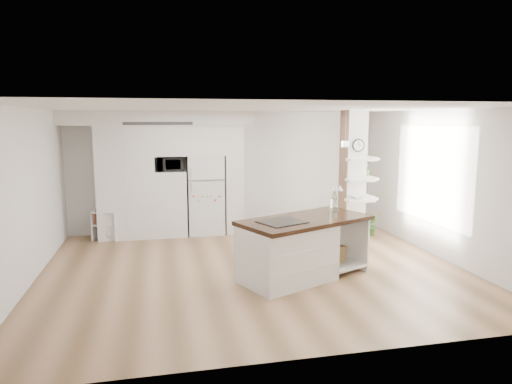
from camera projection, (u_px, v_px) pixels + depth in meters
floor at (253, 269)px, 7.75m from camera, size 7.00×6.00×0.01m
room at (253, 160)px, 7.46m from camera, size 7.04×6.04×2.72m
cabinet_wall at (162, 167)px, 9.80m from camera, size 4.00×0.71×2.70m
refrigerator at (205, 195)px, 10.10m from camera, size 0.78×0.69×1.75m
column at (358, 178)px, 9.13m from camera, size 0.69×0.90×2.70m
window at (432, 174)px, 8.53m from camera, size 0.00×2.40×2.40m
pendant_light at (347, 143)px, 7.92m from camera, size 0.12×0.12×0.10m
kitchen_island at (293, 249)px, 7.18m from camera, size 2.37×1.80×1.53m
bookshelf at (107, 227)px, 9.57m from camera, size 0.60×0.45×0.63m
floor_plant_a at (372, 225)px, 9.96m from camera, size 0.27×0.22×0.48m
floor_plant_b at (323, 218)px, 10.58m from camera, size 0.38×0.38×0.52m
microwave at (170, 164)px, 9.78m from camera, size 0.54×0.37×0.30m
shelf_plant at (366, 169)px, 9.32m from camera, size 0.27×0.23×0.30m
decor_bowl at (358, 198)px, 8.95m from camera, size 0.22×0.22×0.05m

